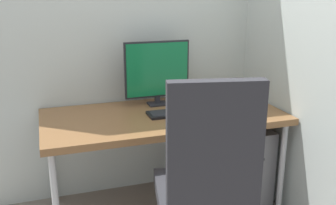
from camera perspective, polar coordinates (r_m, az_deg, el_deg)
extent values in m
cube|color=#B7C1BC|center=(2.90, -3.24, 13.65)|extent=(2.62, 0.04, 2.80)
cube|color=#B7C1BC|center=(2.76, 17.56, 12.77)|extent=(0.04, 1.77, 2.80)
cube|color=brown|center=(2.64, -0.66, -2.10)|extent=(1.62, 0.76, 0.04)
cylinder|color=#B2B5BA|center=(2.82, 16.38, -9.46)|extent=(0.04, 0.04, 0.68)
cylinder|color=#B2B5BA|center=(2.97, -16.75, -8.17)|extent=(0.04, 0.04, 0.68)
cylinder|color=#B2B5BA|center=(3.33, 10.12, -4.96)|extent=(0.04, 0.04, 0.68)
cube|color=#2D2D33|center=(2.19, 5.07, -13.19)|extent=(0.59, 0.59, 0.09)
cube|color=#2D2D33|center=(1.81, 6.91, -6.84)|extent=(0.45, 0.16, 0.65)
cube|color=slate|center=(3.00, 9.55, -8.51)|extent=(0.42, 0.50, 0.57)
cube|color=#262628|center=(2.75, 12.14, -8.44)|extent=(0.21, 0.01, 0.02)
cube|color=black|center=(2.84, -1.52, -0.19)|extent=(0.14, 0.11, 0.01)
cube|color=black|center=(2.84, -1.58, 0.56)|extent=(0.04, 0.02, 0.06)
cube|color=black|center=(2.79, -1.63, 4.92)|extent=(0.48, 0.02, 0.40)
cube|color=#14723F|center=(2.77, -1.55, 4.86)|extent=(0.45, 0.01, 0.38)
cube|color=black|center=(2.63, 1.30, -1.51)|extent=(0.40, 0.16, 0.02)
cube|color=black|center=(2.62, 1.30, -1.30)|extent=(0.37, 0.13, 0.00)
ellipsoid|color=#333338|center=(2.77, 7.15, -0.40)|extent=(0.06, 0.11, 0.04)
cylinder|color=silver|center=(3.00, 8.29, 1.47)|extent=(0.08, 0.08, 0.10)
cylinder|color=#B2B5BA|center=(2.98, 8.19, 2.49)|extent=(0.02, 0.01, 0.11)
cylinder|color=#B2B5BA|center=(2.99, 8.47, 2.52)|extent=(0.02, 0.01, 0.11)
torus|color=red|center=(3.00, 8.30, 1.65)|extent=(0.03, 0.03, 0.01)
cylinder|color=#3FAD59|center=(3.01, 8.37, 2.30)|extent=(0.02, 0.01, 0.12)
cylinder|color=red|center=(2.97, 8.27, 2.29)|extent=(0.02, 0.02, 0.14)
cube|color=silver|center=(2.62, 10.37, -1.90)|extent=(0.17, 0.20, 0.01)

